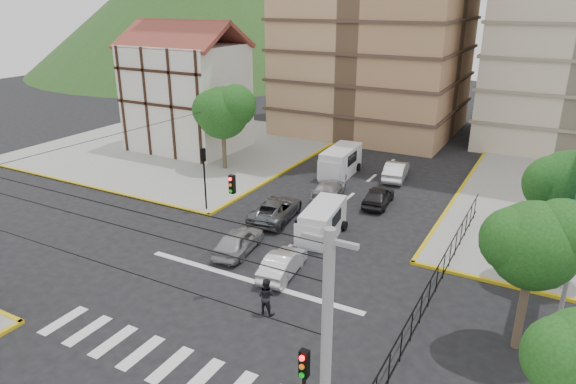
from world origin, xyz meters
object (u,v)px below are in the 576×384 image
Objects in this scene: van_right_lane at (321,223)px; van_left_lane at (339,163)px; pedestrian_crosswalk at (266,296)px; traffic_light_nw at (204,169)px; car_white_front_right at (283,264)px; car_silver_front_left at (239,241)px.

van_left_lane reaches higher than van_right_lane.
van_right_lane is 8.75m from pedestrian_crosswalk.
traffic_light_nw is 9.17m from van_right_lane.
traffic_light_nw reaches higher than van_left_lane.
car_white_front_right is (9.06, -5.23, -2.45)m from traffic_light_nw.
van_right_lane is at bearing -0.52° from traffic_light_nw.
car_silver_front_left is 1.05× the size of car_white_front_right.
van_right_lane is 2.60× the size of pedestrian_crosswalk.
van_left_lane reaches higher than car_white_front_right.
car_white_front_right is (3.56, -1.08, -0.06)m from car_silver_front_left.
traffic_light_nw reaches higher than car_white_front_right.
pedestrian_crosswalk is (1.08, -3.52, 0.25)m from car_white_front_right.
van_left_lane reaches higher than car_silver_front_left.
pedestrian_crosswalk is at bearing -40.78° from traffic_light_nw.
traffic_light_nw is 12.75m from van_left_lane.
car_white_front_right is at bearing -79.67° from van_left_lane.
pedestrian_crosswalk is at bearing -89.40° from van_right_lane.
pedestrian_crosswalk is at bearing 127.73° from car_silver_front_left.
traffic_light_nw is 0.84× the size of van_left_lane.
traffic_light_nw reaches higher than car_silver_front_left.
traffic_light_nw is at bearing -116.99° from van_left_lane.
traffic_light_nw is at bearing -40.43° from pedestrian_crosswalk.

